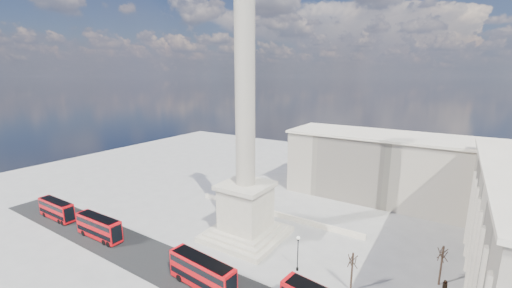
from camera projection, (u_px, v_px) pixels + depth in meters
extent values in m
plane|color=#9F9D97|center=(231.00, 248.00, 56.93)|extent=(180.00, 180.00, 0.00)
cube|color=black|center=(216.00, 288.00, 46.06)|extent=(120.00, 9.00, 0.01)
cube|color=beige|center=(246.00, 234.00, 60.93)|extent=(14.00, 14.00, 1.00)
cube|color=beige|center=(246.00, 230.00, 60.78)|extent=(12.00, 12.00, 0.50)
cube|color=beige|center=(246.00, 228.00, 60.67)|extent=(10.00, 10.00, 0.50)
cube|color=beige|center=(246.00, 207.00, 59.77)|extent=(8.00, 8.00, 8.00)
cube|color=beige|center=(246.00, 186.00, 58.84)|extent=(9.00, 9.00, 0.80)
cylinder|color=#A79D8A|center=(245.00, 92.00, 55.17)|extent=(3.60, 3.60, 34.00)
cube|color=beige|center=(274.00, 213.00, 69.97)|extent=(40.00, 0.60, 1.10)
cube|color=beige|center=(392.00, 169.00, 77.58)|extent=(50.00, 16.00, 16.00)
cube|color=beige|center=(395.00, 136.00, 75.83)|extent=(51.00, 17.00, 0.60)
cube|color=red|center=(99.00, 227.00, 59.86)|extent=(10.94, 2.73, 4.01)
cube|color=black|center=(99.00, 230.00, 60.01)|extent=(10.50, 2.78, 0.89)
cube|color=black|center=(98.00, 222.00, 59.63)|extent=(10.50, 2.78, 0.89)
cube|color=black|center=(98.00, 217.00, 59.43)|extent=(9.84, 2.45, 0.06)
cylinder|color=black|center=(89.00, 231.00, 62.06)|extent=(1.15, 2.62, 1.09)
cylinder|color=black|center=(110.00, 240.00, 58.69)|extent=(1.15, 2.62, 1.09)
cylinder|color=black|center=(114.00, 241.00, 58.03)|extent=(1.15, 2.62, 1.09)
cube|color=red|center=(202.00, 272.00, 45.76)|extent=(11.66, 3.51, 4.23)
cube|color=black|center=(202.00, 277.00, 45.92)|extent=(11.21, 3.53, 0.94)
cube|color=black|center=(202.00, 265.00, 45.53)|extent=(11.21, 3.53, 0.94)
cube|color=black|center=(202.00, 259.00, 45.31)|extent=(10.50, 3.16, 0.06)
cylinder|color=black|center=(186.00, 274.00, 48.41)|extent=(1.36, 2.81, 1.15)
cube|color=red|center=(57.00, 209.00, 68.09)|extent=(10.41, 2.48, 3.82)
cube|color=black|center=(57.00, 212.00, 68.24)|extent=(10.00, 2.54, 0.85)
cube|color=black|center=(56.00, 205.00, 67.88)|extent=(10.00, 2.54, 0.85)
cube|color=black|center=(55.00, 201.00, 67.68)|extent=(9.37, 2.23, 0.06)
cylinder|color=black|center=(50.00, 213.00, 70.23)|extent=(1.07, 2.49, 1.04)
cylinder|color=black|center=(65.00, 220.00, 66.95)|extent=(1.07, 2.49, 1.04)
cylinder|color=black|center=(68.00, 221.00, 66.30)|extent=(1.07, 2.49, 1.04)
cylinder|color=black|center=(297.00, 269.00, 50.27)|extent=(0.40, 0.40, 0.46)
cylinder|color=black|center=(298.00, 255.00, 49.74)|extent=(0.15, 0.15, 5.48)
cylinder|color=black|center=(298.00, 240.00, 49.18)|extent=(0.27, 0.27, 0.27)
sphere|color=silver|center=(298.00, 238.00, 49.11)|extent=(0.51, 0.51, 0.51)
cylinder|color=black|center=(445.00, 287.00, 35.29)|extent=(0.49, 0.49, 1.17)
sphere|color=black|center=(446.00, 281.00, 35.13)|extent=(0.35, 0.35, 0.35)
cylinder|color=#332319|center=(352.00, 272.00, 44.93)|extent=(0.28, 0.28, 6.04)
cylinder|color=#332319|center=(441.00, 266.00, 46.20)|extent=(0.27, 0.27, 6.33)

